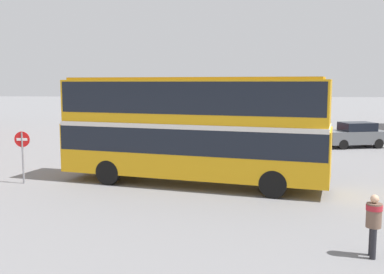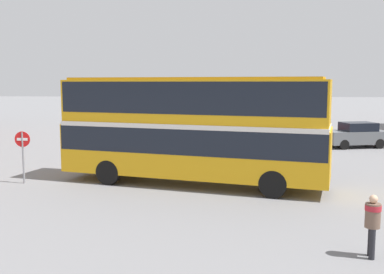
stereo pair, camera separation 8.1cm
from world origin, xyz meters
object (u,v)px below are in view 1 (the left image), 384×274
Objects in this scene: double_decker_bus at (192,124)px; pedestrian_foreground at (374,219)px; parked_car_kerb_near at (241,128)px; parked_car_kerb_far at (162,132)px; no_entry_sign at (22,148)px; parked_car_side_street at (355,135)px.

pedestrian_foreground is (5.04, -7.78, -1.65)m from double_decker_bus.
parked_car_kerb_far is (-5.79, -3.60, 0.01)m from parked_car_kerb_near.
double_decker_bus is at bearing 2.25° from no_entry_sign.
double_decker_bus is 16.93m from parked_car_kerb_near.
parked_car_kerb_far is at bearing 117.62° from double_decker_bus.
parked_car_side_street is (5.23, 19.69, -0.14)m from pedestrian_foreground.
parked_car_kerb_far is (-8.04, 20.78, -0.19)m from pedestrian_foreground.
parked_car_side_street is at bearing 63.85° from double_decker_bus.
parked_car_kerb_near is 1.86× the size of no_entry_sign.
parked_car_kerb_far is at bearing -18.66° from parked_car_side_street.
no_entry_sign is at bearing -97.11° from parked_car_kerb_far.
no_entry_sign is (-17.58, -12.20, 0.70)m from parked_car_side_street.
pedestrian_foreground is at bearing -58.00° from parked_car_kerb_far.
parked_car_side_street is (13.27, -1.09, 0.05)m from parked_car_kerb_far.
no_entry_sign is (-10.09, -16.88, 0.76)m from parked_car_kerb_near.
no_entry_sign reaches higher than parked_car_kerb_near.
pedestrian_foreground is 0.71× the size of no_entry_sign.
double_decker_bus reaches higher than no_entry_sign.
parked_car_kerb_far reaches higher than parked_car_kerb_near.
double_decker_bus is 2.75× the size of parked_car_kerb_near.
double_decker_bus is 7.24× the size of pedestrian_foreground.
pedestrian_foreground is at bearing -31.25° from no_entry_sign.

